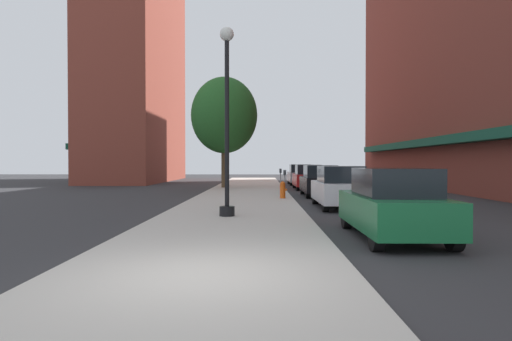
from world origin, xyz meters
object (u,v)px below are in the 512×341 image
Objects in this scene: car_red at (308,177)px; tree_near at (224,115)px; parking_meter_near at (285,180)px; parking_meter_far at (280,177)px; lamppost at (227,118)px; car_black at (320,181)px; car_silver at (300,175)px; car_white at (340,187)px; car_green at (393,204)px; fire_hydrant at (283,190)px.

tree_near is at bearing 177.51° from car_red.
parking_meter_far is (0.00, 5.14, 0.00)m from parking_meter_near.
lamppost is 1.37× the size of car_black.
tree_near reaches higher than car_silver.
car_white is 18.87m from car_silver.
car_green is 1.00× the size of car_red.
lamppost is 7.47× the size of fire_hydrant.
lamppost reaches higher than fire_hydrant.
fire_hydrant is 0.18× the size of car_green.
parking_meter_near and parking_meter_far have the same top height.
tree_near is (-3.53, 9.38, 4.47)m from fire_hydrant.
parking_meter_far is at bearing 95.58° from car_green.
car_red is (0.00, 19.79, 0.00)m from car_green.
parking_meter_near is 0.30× the size of car_white.
parking_meter_near is at bearing 98.41° from car_green.
car_green is 1.00× the size of car_silver.
lamppost is at bearing -106.22° from fire_hydrant.
car_green is 1.00× the size of car_black.
car_black is (5.63, -6.51, -4.18)m from tree_near.
car_white is at bearing -88.05° from car_silver.
fire_hydrant is at bearing -95.75° from car_silver.
car_green is at bearing -89.00° from car_black.
tree_near reaches higher than car_green.
parking_meter_near is 0.30× the size of car_black.
car_white is 1.00× the size of car_silver.
parking_meter_far is 0.30× the size of car_green.
car_black is at bearing 91.76° from car_white.
car_red is 6.37m from car_silver.
parking_meter_near is 14.53m from car_silver.
car_red is at bearing 91.76° from car_white.
parking_meter_near is 2.61m from car_black.
car_green and car_red have the same top height.
car_white is (4.18, 3.80, -2.39)m from lamppost.
car_black is 1.00× the size of car_red.
car_silver is at bearing 82.29° from fire_hydrant.
car_red is (2.10, 9.17, 0.29)m from fire_hydrant.
car_silver is (0.00, 6.37, 0.00)m from car_red.
parking_meter_near is 8.26m from car_red.
lamppost reaches higher than car_green.
fire_hydrant is at bearing -91.39° from parking_meter_far.
lamppost reaches higher than car_white.
fire_hydrant is 6.30m from parking_meter_far.
car_green is at bearing -88.05° from car_silver.
car_white reaches higher than parking_meter_near.
parking_meter_near is at bearing -90.00° from parking_meter_far.
lamppost reaches higher than parking_meter_near.
parking_meter_near is 1.00× the size of parking_meter_far.
fire_hydrant is 3.57m from car_black.
car_silver is at bearing 91.00° from car_black.
parking_meter_near is 4.88m from car_white.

